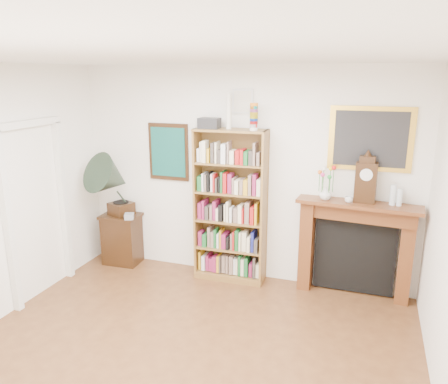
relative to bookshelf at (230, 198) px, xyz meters
name	(u,v)px	position (x,y,z in m)	size (l,w,h in m)	color
room	(152,243)	(0.11, -2.31, 0.27)	(4.51, 5.01, 2.81)	#522F19
door_casing	(36,196)	(-2.10, -1.11, 0.13)	(0.08, 1.02, 2.17)	white
teal_poster	(169,152)	(-0.94, 0.17, 0.52)	(0.58, 0.04, 0.78)	black
small_picture	(243,101)	(0.11, 0.17, 1.22)	(0.26, 0.04, 0.30)	white
gilt_painting	(370,139)	(1.66, 0.17, 0.82)	(0.95, 0.04, 0.75)	gold
bookshelf	(230,198)	(0.00, 0.00, 0.00)	(0.94, 0.36, 2.32)	brown
side_cabinet	(122,239)	(-1.64, -0.03, -0.76)	(0.54, 0.39, 0.74)	black
fireplace	(356,240)	(1.59, 0.08, -0.41)	(1.46, 0.45, 1.21)	#542913
gramophone	(113,181)	(-1.63, -0.17, 0.14)	(0.79, 0.88, 0.95)	black
cd_stack	(129,216)	(-1.42, -0.16, -0.35)	(0.12, 0.12, 0.08)	#ABACB7
mantel_clock	(366,180)	(1.65, 0.05, 0.35)	(0.25, 0.15, 0.56)	black
flower_vase	(325,193)	(1.20, 0.02, 0.16)	(0.15, 0.15, 0.15)	silver
teacup	(349,200)	(1.48, -0.02, 0.12)	(0.09, 0.09, 0.07)	silver
bottle_left	(393,195)	(1.96, 0.05, 0.20)	(0.07, 0.07, 0.24)	silver
bottle_right	(400,197)	(2.03, 0.04, 0.18)	(0.06, 0.06, 0.20)	silver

